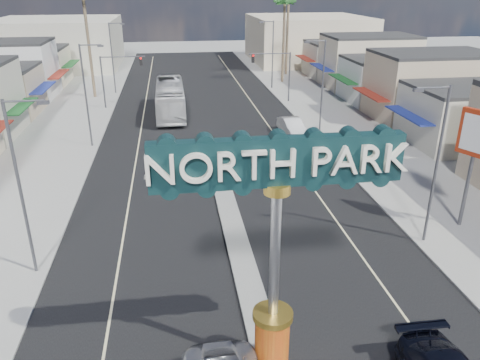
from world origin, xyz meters
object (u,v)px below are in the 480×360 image
object	(u,v)px
streetlight_l_near	(22,182)
streetlight_l_mid	(87,91)
traffic_signal_right	(275,67)
streetlight_l_far	(113,55)
streetlight_r_far	(272,51)
car_parked_right	(292,127)
gateway_sign	(276,233)
traffic_signal_left	(118,71)
palm_left_far	(84,2)
streetlight_r_near	(435,159)
streetlight_r_mid	(321,84)
city_bus	(170,98)
palm_right_mid	(285,6)
bank_pylon_sign	(476,141)

from	to	relation	value
streetlight_l_near	streetlight_l_mid	size ratio (longest dim) A/B	1.00
traffic_signal_right	streetlight_l_far	xyz separation A→B (m)	(-19.62, 8.01, 0.79)
streetlight_r_far	car_parked_right	bearing A→B (deg)	-96.28
gateway_sign	streetlight_l_far	bearing A→B (deg)	101.78
traffic_signal_right	traffic_signal_left	bearing A→B (deg)	180.00
palm_left_far	streetlight_r_near	bearing A→B (deg)	-59.64
streetlight_l_far	gateway_sign	bearing A→B (deg)	-78.22
traffic_signal_left	palm_left_far	world-z (taller)	palm_left_far
streetlight_r_mid	city_bus	size ratio (longest dim) A/B	0.71
streetlight_l_near	palm_right_mid	size ratio (longest dim) A/B	0.74
traffic_signal_left	streetlight_r_mid	world-z (taller)	streetlight_r_mid
palm_left_far	streetlight_r_mid	bearing A→B (deg)	-40.48
streetlight_l_mid	palm_left_far	distance (m)	21.16
gateway_sign	streetlight_r_mid	bearing A→B (deg)	69.58
streetlight_r_near	streetlight_r_mid	distance (m)	20.00
streetlight_l_far	car_parked_right	xyz separation A→B (m)	(18.54, -21.14, -4.26)
streetlight_r_near	city_bus	world-z (taller)	streetlight_r_near
streetlight_l_far	streetlight_r_far	world-z (taller)	same
streetlight_r_mid	streetlight_r_far	bearing A→B (deg)	90.00
traffic_signal_right	streetlight_r_near	xyz separation A→B (m)	(1.25, -33.99, 0.79)
traffic_signal_left	streetlight_r_mid	xyz separation A→B (m)	(19.62, -13.99, 0.79)
streetlight_r_mid	palm_right_mid	xyz separation A→B (m)	(2.57, 26.00, 5.54)
streetlight_l_far	streetlight_r_near	xyz separation A→B (m)	(20.87, -42.00, 0.00)
traffic_signal_left	palm_right_mid	size ratio (longest dim) A/B	0.50
streetlight_r_far	palm_left_far	size ratio (longest dim) A/B	0.69
traffic_signal_left	bank_pylon_sign	xyz separation A→B (m)	(22.86, -32.58, 1.21)
streetlight_l_far	streetlight_l_mid	bearing A→B (deg)	-90.00
streetlight_r_far	streetlight_l_far	bearing A→B (deg)	180.00
gateway_sign	palm_left_far	distance (m)	50.06
traffic_signal_right	palm_right_mid	size ratio (longest dim) A/B	0.50
traffic_signal_left	bank_pylon_sign	bearing A→B (deg)	-54.95
streetlight_l_mid	city_bus	distance (m)	12.98
streetlight_r_far	palm_right_mid	xyz separation A→B (m)	(2.57, 4.00, 5.54)
bank_pylon_sign	streetlight_l_near	bearing A→B (deg)	158.84
traffic_signal_left	streetlight_r_near	distance (m)	39.26
traffic_signal_right	gateway_sign	bearing A→B (deg)	-102.33
palm_left_far	traffic_signal_right	bearing A→B (deg)	-15.15
traffic_signal_left	traffic_signal_right	distance (m)	18.37
car_parked_right	traffic_signal_left	bearing A→B (deg)	138.91
palm_left_far	palm_right_mid	size ratio (longest dim) A/B	1.08
streetlight_l_far	city_bus	xyz separation A→B (m)	(7.00, -11.58, -3.30)
streetlight_l_far	car_parked_right	size ratio (longest dim) A/B	1.84
streetlight_l_mid	palm_left_far	bearing A→B (deg)	97.31
streetlight_r_near	bank_pylon_sign	size ratio (longest dim) A/B	1.27
car_parked_right	palm_left_far	bearing A→B (deg)	133.93
streetlight_r_near	streetlight_r_far	bearing A→B (deg)	90.00
traffic_signal_right	streetlight_r_near	distance (m)	34.03
streetlight_l_mid	car_parked_right	world-z (taller)	streetlight_l_mid
streetlight_r_mid	bank_pylon_sign	distance (m)	18.87
streetlight_l_mid	streetlight_r_mid	bearing A→B (deg)	0.00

